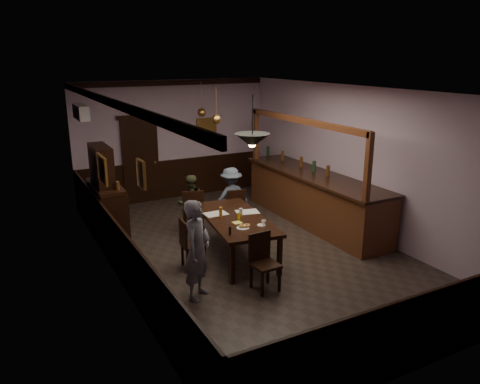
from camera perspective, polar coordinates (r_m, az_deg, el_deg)
room at (r=8.49m, az=1.28°, el=2.19°), size 5.01×8.01×3.01m
dining_table at (r=8.50m, az=-0.56°, el=-3.52°), size 1.29×2.32×0.75m
chair_far_left at (r=9.58m, az=-5.72°, el=-2.24°), size 0.53×0.53×0.98m
chair_far_right at (r=9.84m, az=-0.60°, el=-1.90°), size 0.47×0.47×0.90m
chair_near at (r=7.42m, az=2.80°, el=-8.15°), size 0.41×0.41×0.91m
chair_side at (r=8.15m, az=-6.23°, el=-6.03°), size 0.41×0.41×0.89m
person_standing at (r=7.07m, az=-5.24°, el=-7.04°), size 0.67×0.66×1.55m
person_seated_left at (r=9.82m, az=-6.07°, el=-1.35°), size 0.59×0.46×1.21m
person_seated_right at (r=10.05m, az=-1.09°, el=-0.61°), size 0.84×0.49×1.29m
newspaper_left at (r=8.67m, az=-2.97°, el=-2.67°), size 0.42×0.30×0.01m
newspaper_right at (r=8.76m, az=0.88°, el=-2.44°), size 0.48×0.39×0.01m
napkin at (r=8.22m, az=-0.34°, el=-3.74°), size 0.17×0.17×0.00m
saucer at (r=8.09m, az=2.62°, el=-4.06°), size 0.15×0.15×0.01m
coffee_cup at (r=8.10m, az=2.90°, el=-3.72°), size 0.09×0.09×0.07m
pastry_plate at (r=7.95m, az=0.36°, el=-4.40°), size 0.22×0.22×0.01m
pastry_ring_a at (r=7.97m, az=0.32°, el=-4.15°), size 0.13×0.13×0.04m
pastry_ring_b at (r=7.99m, az=0.79°, el=-4.11°), size 0.13×0.13×0.04m
soda_can at (r=8.36m, az=-0.11°, el=-2.97°), size 0.07×0.07×0.12m
beer_glass at (r=8.44m, az=-2.37°, el=-2.50°), size 0.06×0.06×0.20m
water_glass at (r=8.52m, az=0.10°, el=-2.49°), size 0.06×0.06×0.15m
pepper_mill at (r=7.67m, az=-1.22°, el=-4.71°), size 0.04×0.04×0.14m
sideboard at (r=9.71m, az=-15.97°, el=-1.14°), size 0.51×1.44×1.90m
bar_counter at (r=10.35m, az=9.02°, el=-0.60°), size 0.97×4.18×2.34m
door_back at (r=11.83m, az=-12.01°, el=3.67°), size 0.90×0.06×2.10m
ac_unit at (r=10.28m, az=-18.82°, el=9.21°), size 0.20×0.85×0.30m
picture_left_small at (r=5.97m, az=-11.94°, el=2.17°), size 0.04×0.28×0.36m
picture_left_large at (r=8.35m, az=-16.44°, el=2.69°), size 0.04×0.62×0.48m
picture_back at (r=12.31m, az=-4.10°, el=8.02°), size 0.55×0.04×0.42m
pendant_iron at (r=7.36m, az=1.50°, el=6.28°), size 0.56×0.56×0.82m
pendant_brass_mid at (r=9.82m, az=-2.89°, el=8.85°), size 0.20×0.20×0.81m
pendant_brass_far at (r=11.02m, az=-4.71°, el=9.64°), size 0.20×0.20×0.81m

